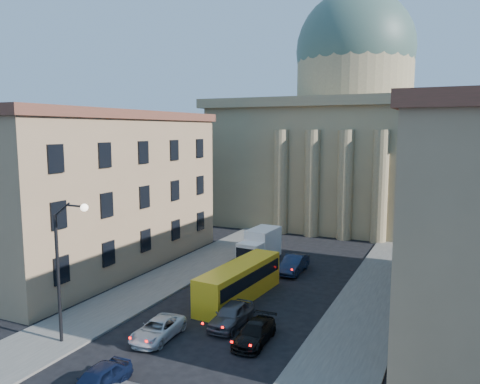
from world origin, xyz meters
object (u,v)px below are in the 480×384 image
object	(u,v)px
street_lamp	(64,261)
box_truck	(260,247)
city_bus	(239,281)
car_left_near	(97,381)

from	to	relation	value
street_lamp	box_truck	world-z (taller)	street_lamp
street_lamp	city_bus	xyz separation A→B (m)	(6.17, 11.41, -3.80)
car_left_near	street_lamp	bearing A→B (deg)	146.59
car_left_near	box_truck	size ratio (longest dim) A/B	0.70
street_lamp	car_left_near	distance (m)	7.81
city_bus	box_truck	distance (m)	10.67
car_left_near	box_truck	xyz separation A→B (m)	(-1.80, 25.15, 0.80)
street_lamp	car_left_near	bearing A→B (deg)	-32.45
street_lamp	car_left_near	xyz separation A→B (m)	(5.34, -3.39, -4.59)
box_truck	street_lamp	bearing A→B (deg)	-96.06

